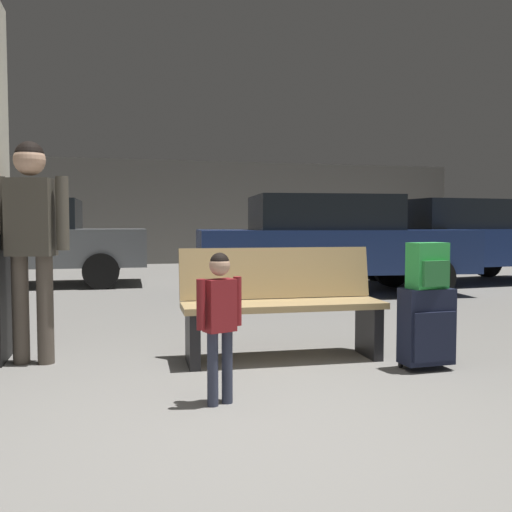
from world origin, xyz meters
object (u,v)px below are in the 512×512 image
suitcase (427,327)px  backpack_bright (428,266)px  adult (31,227)px  parked_car_near (329,242)px  child (219,312)px  bench (281,304)px  parked_car_far (23,240)px  parked_car_side (459,239)px

suitcase → backpack_bright: backpack_bright is taller
suitcase → adult: adult is taller
backpack_bright → parked_car_near: 4.60m
child → adult: (-1.22, 1.33, 0.49)m
bench → backpack_bright: (0.95, -0.59, 0.33)m
suitcase → backpack_bright: (0.00, -0.00, 0.45)m
suitcase → parked_car_near: 4.62m
bench → adult: size_ratio=0.95×
bench → parked_car_far: bearing=114.7°
parked_car_far → parked_car_side: 7.79m
bench → backpack_bright: bearing=-31.9°
backpack_bright → parked_car_far: parked_car_far is taller
bench → parked_car_side: size_ratio=0.38×
parked_car_side → parked_car_near: 3.06m
parked_car_near → adult: bearing=-136.7°
parked_car_far → parked_car_side: (7.68, -1.35, 0.00)m
parked_car_far → parked_car_side: bearing=-10.0°
child → parked_car_side: size_ratio=0.22×
bench → parked_car_near: size_ratio=0.38×
parked_car_far → parked_car_near: same height
adult → parked_car_far: size_ratio=0.41×
bench → suitcase: (0.95, -0.59, -0.12)m
child → adult: 1.87m
parked_car_side → parked_car_near: bearing=-161.9°
suitcase → backpack_bright: 0.45m
backpack_bright → adult: (-2.86, 0.89, 0.28)m
parked_car_far → parked_car_near: 5.29m
bench → child: size_ratio=1.77×
bench → parked_car_far: parked_car_far is taller
adult → parked_car_near: adult is taller
suitcase → adult: bearing=162.8°
parked_car_side → parked_car_near: (-2.91, -0.95, 0.00)m
child → adult: size_ratio=0.53×
suitcase → bench: bearing=148.1°
child → parked_car_far: bearing=106.7°
suitcase → adult: 3.09m
backpack_bright → child: backpack_bright is taller
adult → parked_car_far: adult is taller
parked_car_far → parked_car_side: same height
child → parked_car_side: (5.51, 5.88, 0.24)m
backpack_bright → parked_car_far: (-3.81, 6.79, 0.03)m
bench → parked_car_side: parked_car_side is taller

